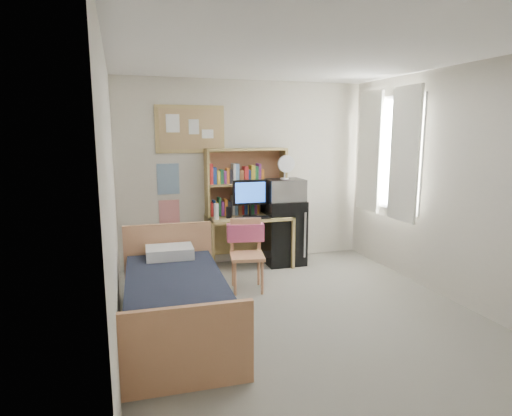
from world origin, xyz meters
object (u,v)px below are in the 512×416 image
object	(u,v)px
desk_chair	(247,256)
speaker_right	(271,210)
bulletin_board	(190,129)
bed	(176,306)
mini_fridge	(283,232)
speaker_left	(229,212)
monitor	(250,198)
desk_fan	(285,168)
desk	(249,241)
microwave	(284,190)

from	to	relation	value
desk_chair	speaker_right	bearing A→B (deg)	64.84
bulletin_board	bed	world-z (taller)	bulletin_board
mini_fridge	speaker_left	distance (m)	0.90
desk_chair	bulletin_board	bearing A→B (deg)	121.85
monitor	speaker_right	size ratio (longest dim) A/B	3.32
bulletin_board	desk_chair	distance (m)	1.95
bulletin_board	bed	xyz separation A→B (m)	(-0.50, -2.03, -1.66)
bed	desk_fan	distance (m)	2.71
monitor	desk_fan	distance (m)	0.66
bulletin_board	mini_fridge	distance (m)	1.95
monitor	desk_fan	xyz separation A→B (m)	(0.53, 0.06, 0.39)
bed	monitor	distance (m)	2.20
desk	speaker_left	world-z (taller)	speaker_left
desk_chair	monitor	bearing A→B (deg)	81.45
monitor	microwave	size ratio (longest dim) A/B	0.99
bed	desk_fan	xyz separation A→B (m)	(1.77, 1.73, 1.12)
monitor	speaker_left	distance (m)	0.35
desk_chair	mini_fridge	size ratio (longest dim) A/B	0.93
bulletin_board	desk_chair	size ratio (longest dim) A/B	1.09
monitor	microwave	world-z (taller)	monitor
desk_fan	speaker_right	bearing A→B (deg)	-162.15
microwave	mini_fridge	bearing A→B (deg)	90.00
speaker_right	desk_chair	bearing A→B (deg)	-124.33
monitor	speaker_right	distance (m)	0.35
bulletin_board	mini_fridge	bearing A→B (deg)	-12.29
speaker_left	desk_chair	bearing A→B (deg)	-87.49
bed	speaker_left	xyz separation A→B (m)	(0.94, 1.68, 0.54)
bed	monitor	size ratio (longest dim) A/B	3.69
desk	desk_chair	size ratio (longest dim) A/B	1.35
speaker_right	monitor	bearing A→B (deg)	180.00
bulletin_board	desk	xyz separation A→B (m)	(0.74, -0.29, -1.56)
bed	speaker_right	bearing A→B (deg)	49.71
speaker_right	desk	bearing A→B (deg)	168.69
mini_fridge	monitor	bearing A→B (deg)	-170.12
mini_fridge	bed	size ratio (longest dim) A/B	0.49
desk_chair	mini_fridge	world-z (taller)	mini_fridge
bulletin_board	desk_chair	xyz separation A→B (m)	(0.45, -1.17, -1.49)
desk_chair	mini_fridge	distance (m)	1.21
desk_chair	monitor	size ratio (longest dim) A/B	1.67
speaker_left	microwave	distance (m)	0.87
mini_fridge	desk_fan	distance (m)	0.92
speaker_left	speaker_right	distance (m)	0.60
bulletin_board	speaker_right	world-z (taller)	bulletin_board
desk	desk_chair	bearing A→B (deg)	-106.59
desk	bed	bearing A→B (deg)	-124.08
bulletin_board	speaker_left	size ratio (longest dim) A/B	6.05
monitor	speaker_right	world-z (taller)	monitor
microwave	desk_chair	bearing A→B (deg)	-131.44
desk_chair	microwave	xyz separation A→B (m)	(0.81, 0.88, 0.65)
speaker_left	monitor	bearing A→B (deg)	-0.00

